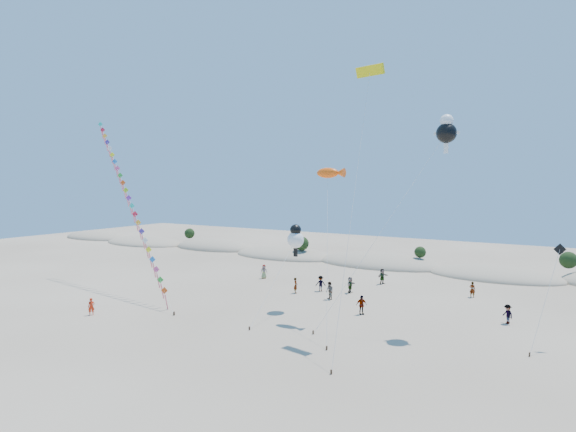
{
  "coord_description": "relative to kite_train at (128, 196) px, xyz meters",
  "views": [
    {
      "loc": [
        24.75,
        -21.54,
        12.11
      ],
      "look_at": [
        3.26,
        14.0,
        9.15
      ],
      "focal_mm": 30.0,
      "sensor_mm": 36.0,
      "label": 1
    }
  ],
  "objects": [
    {
      "name": "ground",
      "position": [
        18.63,
        -15.36,
        -10.56
      ],
      "size": [
        160.0,
        160.0,
        0.0
      ],
      "primitive_type": "plane",
      "color": "gray",
      "rests_on": "ground"
    },
    {
      "name": "dune_ridge",
      "position": [
        19.69,
        29.78,
        -10.45
      ],
      "size": [
        145.3,
        11.49,
        5.57
      ],
      "color": "gray",
      "rests_on": "ground"
    },
    {
      "name": "kite_train",
      "position": [
        0.0,
        0.0,
        0.0
      ],
      "size": [
        23.48,
        10.61,
        20.33
      ],
      "color": "#3F2D1E",
      "rests_on": "ground"
    },
    {
      "name": "fish_kite",
      "position": [
        24.78,
        1.07,
        2.28
      ],
      "size": [
        4.86,
        8.09,
        13.35
      ],
      "color": "#3F2D1E",
      "rests_on": "ground"
    },
    {
      "name": "cartoon_kite_low",
      "position": [
        20.71,
        1.98,
        -3.72
      ],
      "size": [
        1.58,
        8.39,
        8.13
      ],
      "color": "#3F2D1E",
      "rests_on": "ground"
    },
    {
      "name": "cartoon_kite_high",
      "position": [
        34.12,
        2.99,
        5.62
      ],
      "size": [
        9.48,
        7.65,
        17.52
      ],
      "color": "#3F2D1E",
      "rests_on": "ground"
    },
    {
      "name": "parafoil_kite",
      "position": [
        29.11,
        -1.02,
        9.87
      ],
      "size": [
        2.66,
        9.95,
        21.21
      ],
      "color": "#3F2D1E",
      "rests_on": "ground"
    },
    {
      "name": "dark_kite",
      "position": [
        41.96,
        2.29,
        -5.38
      ],
      "size": [
        1.96,
        3.87,
        7.61
      ],
      "color": "#3F2D1E",
      "rests_on": "ground"
    },
    {
      "name": "flyer_foreground",
      "position": [
        5.85,
        -9.38,
        -9.78
      ],
      "size": [
        0.64,
        0.68,
        1.57
      ],
      "primitive_type": "imported",
      "rotation": [
        0.0,
        0.0,
        0.92
      ],
      "color": "red",
      "rests_on": "ground"
    },
    {
      "name": "beachgoers",
      "position": [
        25.01,
        10.35,
        -9.69
      ],
      "size": [
        35.66,
        15.02,
        1.84
      ],
      "color": "slate",
      "rests_on": "ground"
    }
  ]
}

